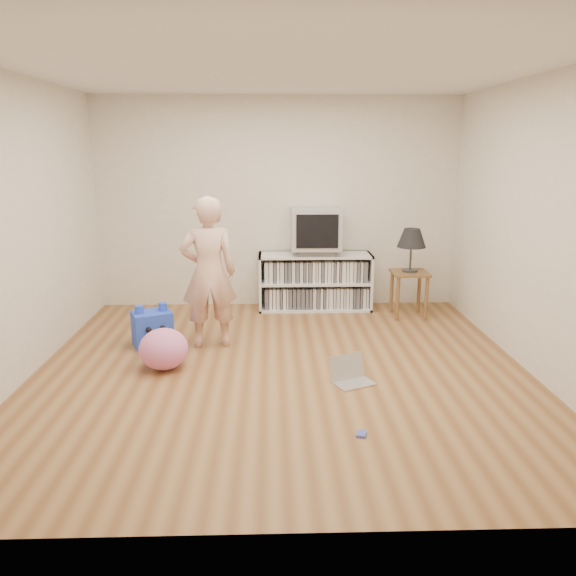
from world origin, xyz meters
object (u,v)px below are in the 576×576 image
Objects in this scene: laptop at (350,375)px; plush_blue at (152,328)px; media_unit at (315,281)px; table_lamp at (412,239)px; plush_pink at (164,349)px; dvd_deck at (315,251)px; side_table at (409,283)px; person at (209,273)px; crt_tv at (316,228)px.

plush_blue is (-1.91, 0.99, 0.12)m from laptop.
laptop is at bearing -86.68° from media_unit.
table_lamp is 1.26× the size of laptop.
dvd_deck is at bearing 51.76° from plush_pink.
table_lamp is at bearing -18.59° from dvd_deck.
table_lamp is 2.33m from laptop.
side_table is at bearing -18.59° from dvd_deck.
dvd_deck is at bearing -90.00° from media_unit.
person is 0.92m from plush_pink.
person is at bearing -131.20° from crt_tv.
laptop is (0.13, -2.30, -0.67)m from dvd_deck.
media_unit is 1.17m from side_table.
media_unit is 0.67m from crt_tv.
side_table is 1.07× the size of table_lamp.
table_lamp reaches higher than dvd_deck.
media_unit is at bearing 160.68° from side_table.
plush_pink is at bearing -128.01° from media_unit.
person is at bearing -156.82° from side_table.
person is (-2.27, -0.97, 0.35)m from side_table.
plush_pink is at bearing -128.24° from dvd_deck.
plush_pink is (-2.64, -1.58, -0.75)m from table_lamp.
person is 3.76× the size of laptop.
plush_blue is (-2.87, -0.94, -0.23)m from side_table.
media_unit is 2.33× the size of crt_tv.
table_lamp is 2.48m from person.
crt_tv is (0.00, -0.00, 0.29)m from dvd_deck.
laptop is (-0.97, -1.93, -0.35)m from side_table.
person is (-1.17, -1.36, 0.42)m from media_unit.
laptop is at bearing -86.65° from crt_tv.
dvd_deck is 2.55m from plush_pink.
plush_pink is (-2.64, -1.58, -0.23)m from side_table.
person reaches higher than laptop.
person is at bearing -130.80° from media_unit.
media_unit is 3.01× the size of plush_blue.
crt_tv is 2.36m from plush_blue.
dvd_deck is 1.20m from side_table.
plush_pink is (-1.67, 0.35, 0.13)m from laptop.
media_unit is at bearing 90.00° from crt_tv.
crt_tv is 1.17× the size of table_lamp.
dvd_deck is 0.97× the size of plush_blue.
table_lamp is 3.12m from plush_blue.
person is (-1.17, -1.34, -0.25)m from crt_tv.
person is 1.77m from laptop.
plush_blue reaches higher than plush_pink.
plush_pink is at bearing 143.93° from laptop.
crt_tv is 1.31m from side_table.
plush_pink is at bearing -93.88° from plush_blue.
media_unit is 3.11× the size of dvd_deck.
plush_pink is (-0.37, -0.61, -0.58)m from person.
media_unit is 1.84m from person.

